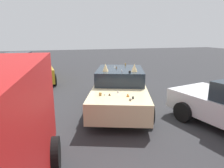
# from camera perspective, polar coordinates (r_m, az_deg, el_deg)

# --- Properties ---
(ground_plane) EXTENTS (60.00, 60.00, 0.00)m
(ground_plane) POSITION_cam_1_polar(r_m,az_deg,el_deg) (7.64, 2.18, -6.42)
(ground_plane) COLOR #2D2D30
(art_car_decorated) EXTENTS (5.02, 3.27, 1.67)m
(art_car_decorated) POSITION_cam_1_polar(r_m,az_deg,el_deg) (7.49, 2.24, -1.13)
(art_car_decorated) COLOR beige
(art_car_decorated) RESTS_ON ground
(parked_sedan_near_left) EXTENTS (4.71, 2.31, 1.50)m
(parked_sedan_near_left) POSITION_cam_1_polar(r_m,az_deg,el_deg) (12.29, -21.13, 4.06)
(parked_sedan_near_left) COLOR gold
(parked_sedan_near_left) RESTS_ON ground
(parked_sedan_row_back_far) EXTENTS (4.35, 2.34, 1.42)m
(parked_sedan_row_back_far) POSITION_cam_1_polar(r_m,az_deg,el_deg) (15.94, -25.15, 5.70)
(parked_sedan_row_back_far) COLOR red
(parked_sedan_row_back_far) RESTS_ON ground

